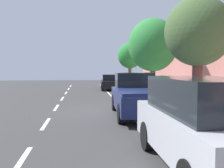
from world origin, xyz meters
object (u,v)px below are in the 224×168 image
object	(u,v)px
street_tree_far_end	(153,45)
street_tree_corner	(130,56)
cyclist_with_backpack	(133,84)
bicycle_at_curb	(128,93)
street_tree_mid_block	(198,33)
parked_sedan_black_mid	(110,82)
parked_suv_silver_nearest	(203,123)
fire_hydrant	(161,99)
parked_pickup_dark_blue_second	(136,96)

from	to	relation	value
street_tree_far_end	street_tree_corner	size ratio (longest dim) A/B	1.19
cyclist_with_backpack	street_tree_far_end	size ratio (longest dim) A/B	0.33
bicycle_at_curb	street_tree_mid_block	world-z (taller)	street_tree_mid_block
street_tree_mid_block	street_tree_far_end	distance (m)	6.96
parked_sedan_black_mid	street_tree_corner	size ratio (longest dim) A/B	1.00
parked_suv_silver_nearest	street_tree_far_end	size ratio (longest dim) A/B	0.89
parked_suv_silver_nearest	fire_hydrant	world-z (taller)	parked_suv_silver_nearest
parked_suv_silver_nearest	street_tree_far_end	bearing A→B (deg)	80.16
parked_pickup_dark_blue_second	parked_suv_silver_nearest	bearing A→B (deg)	-88.86
cyclist_with_backpack	street_tree_mid_block	xyz separation A→B (m)	(1.24, -7.63, 2.54)
parked_pickup_dark_blue_second	bicycle_at_curb	size ratio (longest dim) A/B	3.12
parked_pickup_dark_blue_second	street_tree_mid_block	bearing A→B (deg)	-35.49
cyclist_with_backpack	street_tree_corner	bearing A→B (deg)	81.15
cyclist_with_backpack	street_tree_mid_block	world-z (taller)	street_tree_mid_block
bicycle_at_curb	cyclist_with_backpack	xyz separation A→B (m)	(0.22, -0.44, 0.71)
parked_suv_silver_nearest	bicycle_at_curb	size ratio (longest dim) A/B	2.73
cyclist_with_backpack	parked_sedan_black_mid	bearing A→B (deg)	95.09
street_tree_mid_block	street_tree_far_end	bearing A→B (deg)	90.00
parked_suv_silver_nearest	cyclist_with_backpack	distance (m)	12.62
parked_suv_silver_nearest	street_tree_mid_block	xyz separation A→B (m)	(2.07, 4.96, 2.59)
parked_suv_silver_nearest	parked_pickup_dark_blue_second	bearing A→B (deg)	91.14
parked_suv_silver_nearest	fire_hydrant	distance (m)	8.27
parked_pickup_dark_blue_second	cyclist_with_backpack	distance (m)	6.14
street_tree_corner	street_tree_mid_block	bearing A→B (deg)	-90.00
parked_suv_silver_nearest	street_tree_corner	distance (m)	20.77
parked_sedan_black_mid	fire_hydrant	distance (m)	12.54
street_tree_mid_block	fire_hydrant	world-z (taller)	street_tree_mid_block
parked_pickup_dark_blue_second	street_tree_corner	distance (m)	14.39
street_tree_far_end	street_tree_corner	distance (m)	8.62
bicycle_at_curb	street_tree_far_end	size ratio (longest dim) A/B	0.32
bicycle_at_curb	street_tree_mid_block	distance (m)	8.82
parked_suv_silver_nearest	fire_hydrant	size ratio (longest dim) A/B	5.61
street_tree_far_end	fire_hydrant	bearing A→B (deg)	-98.46
parked_sedan_black_mid	street_tree_corner	distance (m)	3.23
cyclist_with_backpack	street_tree_mid_block	distance (m)	8.13
parked_sedan_black_mid	fire_hydrant	bearing A→B (deg)	-83.67
parked_pickup_dark_blue_second	cyclist_with_backpack	xyz separation A→B (m)	(0.96, 6.06, 0.18)
cyclist_with_backpack	street_tree_corner	distance (m)	8.35
parked_suv_silver_nearest	street_tree_far_end	world-z (taller)	street_tree_far_end
parked_pickup_dark_blue_second	bicycle_at_curb	distance (m)	6.57
parked_sedan_black_mid	bicycle_at_curb	world-z (taller)	parked_sedan_black_mid
cyclist_with_backpack	parked_pickup_dark_blue_second	bearing A→B (deg)	-99.01
parked_suv_silver_nearest	parked_sedan_black_mid	world-z (taller)	parked_suv_silver_nearest
parked_suv_silver_nearest	street_tree_corner	size ratio (longest dim) A/B	1.06
cyclist_with_backpack	street_tree_far_end	world-z (taller)	street_tree_far_end
parked_sedan_black_mid	bicycle_at_curb	xyz separation A→B (m)	(0.49, -7.54, -0.38)
parked_sedan_black_mid	street_tree_corner	bearing A→B (deg)	-1.18
parked_suv_silver_nearest	street_tree_mid_block	bearing A→B (deg)	67.36
parked_sedan_black_mid	street_tree_far_end	world-z (taller)	street_tree_far_end
parked_sedan_black_mid	bicycle_at_curb	distance (m)	7.57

